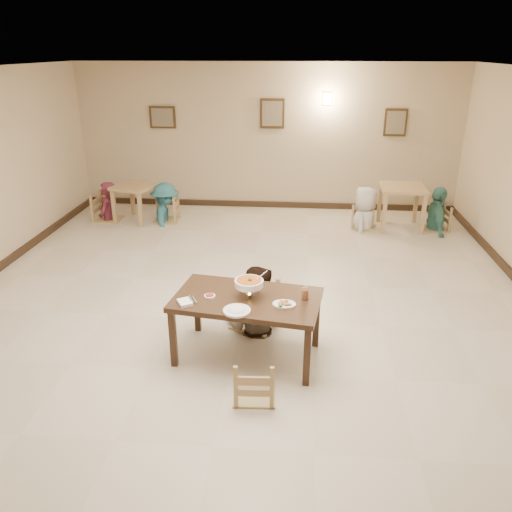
# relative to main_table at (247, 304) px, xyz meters

# --- Properties ---
(floor) EXTENTS (10.00, 10.00, 0.00)m
(floor) POSITION_rel_main_table_xyz_m (-0.16, 0.77, -0.66)
(floor) COLOR beige
(floor) RESTS_ON ground
(ceiling) EXTENTS (10.00, 10.00, 0.00)m
(ceiling) POSITION_rel_main_table_xyz_m (-0.16, 0.77, 2.34)
(ceiling) COLOR white
(ceiling) RESTS_ON wall_back
(wall_back) EXTENTS (10.00, 0.00, 10.00)m
(wall_back) POSITION_rel_main_table_xyz_m (-0.16, 5.77, 0.84)
(wall_back) COLOR beige
(wall_back) RESTS_ON floor
(baseboard_back) EXTENTS (8.00, 0.06, 0.12)m
(baseboard_back) POSITION_rel_main_table_xyz_m (-0.16, 5.74, -0.60)
(baseboard_back) COLOR #2F2015
(baseboard_back) RESTS_ON floor
(picture_a) EXTENTS (0.55, 0.04, 0.45)m
(picture_a) POSITION_rel_main_table_xyz_m (-2.36, 5.73, 1.24)
(picture_a) COLOR #3A2914
(picture_a) RESTS_ON wall_back
(picture_b) EXTENTS (0.50, 0.04, 0.60)m
(picture_b) POSITION_rel_main_table_xyz_m (-0.06, 5.73, 1.34)
(picture_b) COLOR #3A2914
(picture_b) RESTS_ON wall_back
(picture_c) EXTENTS (0.45, 0.04, 0.55)m
(picture_c) POSITION_rel_main_table_xyz_m (2.44, 5.73, 1.19)
(picture_c) COLOR #3A2914
(picture_c) RESTS_ON wall_back
(wall_sconce) EXTENTS (0.16, 0.05, 0.22)m
(wall_sconce) POSITION_rel_main_table_xyz_m (1.04, 5.73, 1.64)
(wall_sconce) COLOR #FFD88C
(wall_sconce) RESTS_ON wall_back
(main_table) EXTENTS (1.69, 1.11, 0.74)m
(main_table) POSITION_rel_main_table_xyz_m (0.00, 0.00, 0.00)
(main_table) COLOR #3A2213
(main_table) RESTS_ON floor
(chair_far) EXTENTS (0.51, 0.51, 1.08)m
(chair_far) POSITION_rel_main_table_xyz_m (0.03, 0.69, -0.12)
(chair_far) COLOR tan
(chair_far) RESTS_ON floor
(chair_near) EXTENTS (0.42, 0.42, 0.89)m
(chair_near) POSITION_rel_main_table_xyz_m (0.15, -0.71, -0.21)
(chair_near) COLOR tan
(chair_near) RESTS_ON floor
(main_diner) EXTENTS (0.91, 0.77, 1.65)m
(main_diner) POSITION_rel_main_table_xyz_m (0.04, 0.63, 0.16)
(main_diner) COLOR gray
(main_diner) RESTS_ON floor
(curry_warmer) EXTENTS (0.35, 0.31, 0.28)m
(curry_warmer) POSITION_rel_main_table_xyz_m (0.02, 0.01, 0.25)
(curry_warmer) COLOR silver
(curry_warmer) RESTS_ON main_table
(rice_plate_far) EXTENTS (0.28, 0.28, 0.06)m
(rice_plate_far) POSITION_rel_main_table_xyz_m (0.00, 0.27, 0.09)
(rice_plate_far) COLOR white
(rice_plate_far) RESTS_ON main_table
(rice_plate_near) EXTENTS (0.29, 0.29, 0.07)m
(rice_plate_near) POSITION_rel_main_table_xyz_m (-0.07, -0.33, 0.10)
(rice_plate_near) COLOR white
(rice_plate_near) RESTS_ON main_table
(fried_plate) EXTENTS (0.25, 0.25, 0.05)m
(fried_plate) POSITION_rel_main_table_xyz_m (0.41, -0.15, 0.10)
(fried_plate) COLOR white
(fried_plate) RESTS_ON main_table
(chili_dish) EXTENTS (0.12, 0.12, 0.03)m
(chili_dish) POSITION_rel_main_table_xyz_m (-0.40, -0.03, 0.09)
(chili_dish) COLOR white
(chili_dish) RESTS_ON main_table
(napkin_cutlery) EXTENTS (0.23, 0.28, 0.03)m
(napkin_cutlery) POSITION_rel_main_table_xyz_m (-0.64, -0.20, 0.10)
(napkin_cutlery) COLOR white
(napkin_cutlery) RESTS_ON main_table
(drink_glass) EXTENTS (0.07, 0.07, 0.15)m
(drink_glass) POSITION_rel_main_table_xyz_m (0.63, 0.01, 0.15)
(drink_glass) COLOR white
(drink_glass) RESTS_ON main_table
(bg_table_left) EXTENTS (0.92, 0.92, 0.74)m
(bg_table_left) POSITION_rel_main_table_xyz_m (-2.71, 4.58, -0.06)
(bg_table_left) COLOR tan
(bg_table_left) RESTS_ON floor
(bg_table_right) EXTENTS (0.84, 0.84, 0.83)m
(bg_table_right) POSITION_rel_main_table_xyz_m (2.50, 4.59, 0.03)
(bg_table_right) COLOR tan
(bg_table_right) RESTS_ON floor
(bg_chair_ll) EXTENTS (0.50, 0.50, 1.07)m
(bg_chair_ll) POSITION_rel_main_table_xyz_m (-3.30, 4.56, -0.12)
(bg_chair_ll) COLOR tan
(bg_chair_ll) RESTS_ON floor
(bg_chair_lr) EXTENTS (0.47, 0.47, 1.00)m
(bg_chair_lr) POSITION_rel_main_table_xyz_m (-2.12, 4.61, -0.16)
(bg_chair_lr) COLOR tan
(bg_chair_lr) RESTS_ON floor
(bg_chair_rl) EXTENTS (0.43, 0.43, 0.92)m
(bg_chair_rl) POSITION_rel_main_table_xyz_m (1.82, 4.53, -0.20)
(bg_chair_rl) COLOR tan
(bg_chair_rl) RESTS_ON floor
(bg_chair_rr) EXTENTS (0.43, 0.43, 0.92)m
(bg_chair_rr) POSITION_rel_main_table_xyz_m (3.18, 4.55, -0.20)
(bg_chair_rr) COLOR tan
(bg_chair_rr) RESTS_ON floor
(bg_diner_a) EXTENTS (0.39, 0.58, 1.58)m
(bg_diner_a) POSITION_rel_main_table_xyz_m (-3.30, 4.56, 0.13)
(bg_diner_a) COLOR maroon
(bg_diner_a) RESTS_ON floor
(bg_diner_b) EXTENTS (0.75, 1.10, 1.57)m
(bg_diner_b) POSITION_rel_main_table_xyz_m (-2.12, 4.61, 0.12)
(bg_diner_b) COLOR teal
(bg_diner_b) RESTS_ON floor
(bg_diner_c) EXTENTS (0.73, 0.91, 1.63)m
(bg_diner_c) POSITION_rel_main_table_xyz_m (1.82, 4.53, 0.16)
(bg_diner_c) COLOR silver
(bg_diner_c) RESTS_ON floor
(bg_diner_d) EXTENTS (0.42, 0.99, 1.68)m
(bg_diner_d) POSITION_rel_main_table_xyz_m (3.18, 4.55, 0.18)
(bg_diner_d) COLOR teal
(bg_diner_d) RESTS_ON floor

